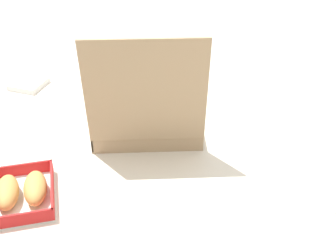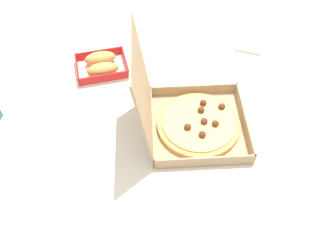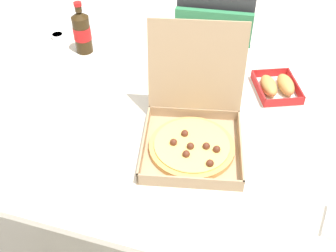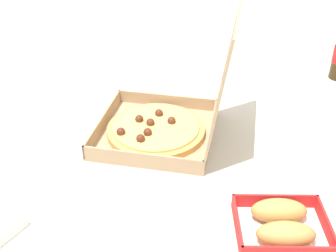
# 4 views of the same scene
# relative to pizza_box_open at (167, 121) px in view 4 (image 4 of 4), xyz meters

# --- Properties ---
(dining_table) EXTENTS (1.49, 1.06, 0.74)m
(dining_table) POSITION_rel_pizza_box_open_xyz_m (-0.08, 0.11, -0.11)
(dining_table) COLOR silver
(dining_table) RESTS_ON ground_plane
(pizza_box_open) EXTENTS (0.38, 0.42, 0.36)m
(pizza_box_open) POSITION_rel_pizza_box_open_xyz_m (0.00, 0.00, 0.00)
(pizza_box_open) COLOR tan
(pizza_box_open) RESTS_ON dining_table
(bread_side_box) EXTENTS (0.21, 0.23, 0.06)m
(bread_side_box) POSITION_rel_pizza_box_open_xyz_m (0.24, 0.36, -0.02)
(bread_side_box) COLOR white
(bread_side_box) RESTS_ON dining_table
(paper_menu) EXTENTS (0.21, 0.15, 0.00)m
(paper_menu) POSITION_rel_pizza_box_open_xyz_m (-0.61, 0.21, -0.05)
(paper_menu) COLOR white
(paper_menu) RESTS_ON dining_table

